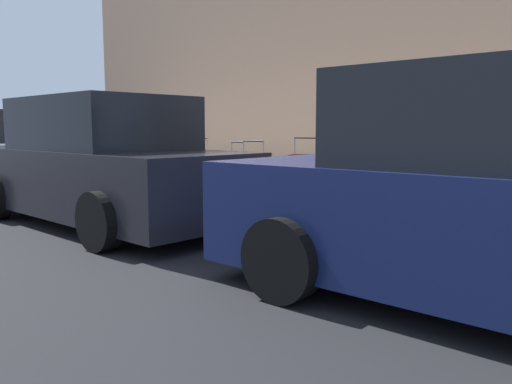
% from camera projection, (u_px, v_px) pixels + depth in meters
% --- Properties ---
extents(ground_plane, '(40.00, 40.00, 0.00)m').
position_uv_depth(ground_plane, '(220.00, 212.00, 7.88)').
color(ground_plane, black).
extents(sidewalk_curb, '(18.00, 5.00, 0.14)m').
position_uv_depth(sidewalk_curb, '(314.00, 193.00, 9.73)').
color(sidewalk_curb, '#ADA89E').
rests_on(sidewalk_curb, ground_plane).
extents(suitcase_navy_0, '(0.43, 0.22, 0.82)m').
position_uv_depth(suitcase_navy_0, '(470.00, 206.00, 5.80)').
color(suitcase_navy_0, navy).
rests_on(suitcase_navy_0, sidewalk_curb).
extents(suitcase_olive_1, '(0.36, 0.20, 0.99)m').
position_uv_depth(suitcase_olive_1, '(437.00, 194.00, 6.17)').
color(suitcase_olive_1, '#59601E').
rests_on(suitcase_olive_1, sidewalk_curb).
extents(suitcase_red_2, '(0.43, 0.28, 0.99)m').
position_uv_depth(suitcase_red_2, '(401.00, 190.00, 6.39)').
color(suitcase_red_2, red).
rests_on(suitcase_red_2, sidewalk_curb).
extents(suitcase_silver_3, '(0.49, 0.22, 0.87)m').
position_uv_depth(suitcase_silver_3, '(363.00, 195.00, 6.69)').
color(suitcase_silver_3, '#9EA0A8').
rests_on(suitcase_silver_3, sidewalk_curb).
extents(suitcase_teal_4, '(0.47, 0.24, 0.93)m').
position_uv_depth(suitcase_teal_4, '(334.00, 185.00, 7.11)').
color(suitcase_teal_4, '#0F606B').
rests_on(suitcase_teal_4, sidewalk_curb).
extents(suitcase_maroon_5, '(0.44, 0.29, 1.03)m').
position_uv_depth(suitcase_maroon_5, '(305.00, 181.00, 7.42)').
color(suitcase_maroon_5, maroon).
rests_on(suitcase_maroon_5, sidewalk_curb).
extents(suitcase_black_6, '(0.37, 0.21, 0.67)m').
position_uv_depth(suitcase_black_6, '(282.00, 184.00, 7.74)').
color(suitcase_black_6, black).
rests_on(suitcase_black_6, sidewalk_curb).
extents(suitcase_navy_7, '(0.46, 0.26, 0.97)m').
position_uv_depth(suitcase_navy_7, '(253.00, 182.00, 7.95)').
color(suitcase_navy_7, navy).
rests_on(suitcase_navy_7, sidewalk_curb).
extents(suitcase_olive_8, '(0.36, 0.28, 0.94)m').
position_uv_depth(suitcase_olive_8, '(238.00, 177.00, 8.34)').
color(suitcase_olive_8, '#59601E').
rests_on(suitcase_olive_8, sidewalk_curb).
extents(suitcase_red_9, '(0.40, 0.23, 0.72)m').
position_uv_depth(suitcase_red_9, '(220.00, 177.00, 8.63)').
color(suitcase_red_9, red).
rests_on(suitcase_red_9, sidewalk_curb).
extents(suitcase_silver_10, '(0.41, 0.25, 0.99)m').
position_uv_depth(suitcase_silver_10, '(201.00, 174.00, 8.91)').
color(suitcase_silver_10, '#9EA0A8').
rests_on(suitcase_silver_10, sidewalk_curb).
extents(fire_hydrant, '(0.39, 0.21, 0.75)m').
position_uv_depth(fire_hydrant, '(169.00, 169.00, 9.41)').
color(fire_hydrant, '#D89E0C').
rests_on(fire_hydrant, sidewalk_curb).
extents(bollard_post, '(0.15, 0.15, 0.86)m').
position_uv_depth(bollard_post, '(140.00, 166.00, 9.73)').
color(bollard_post, brown).
rests_on(bollard_post, sidewalk_curb).
extents(parked_car_charcoal_1, '(4.56, 2.06, 1.68)m').
position_uv_depth(parked_car_charcoal_1, '(103.00, 166.00, 6.88)').
color(parked_car_charcoal_1, black).
rests_on(parked_car_charcoal_1, ground_plane).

